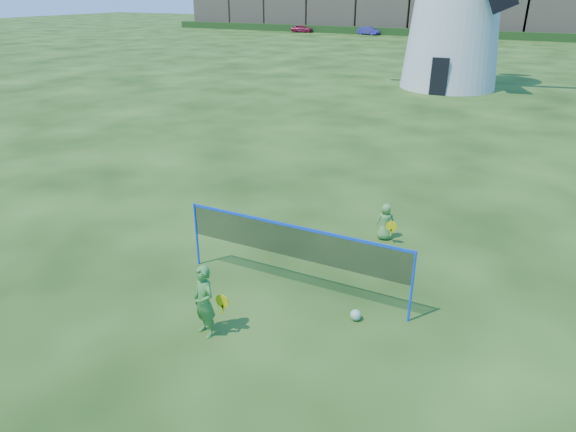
# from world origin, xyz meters

# --- Properties ---
(ground) EXTENTS (220.00, 220.00, 0.00)m
(ground) POSITION_xyz_m (0.00, 0.00, 0.00)
(ground) COLOR black
(ground) RESTS_ON ground
(badminton_net) EXTENTS (5.05, 0.05, 1.55)m
(badminton_net) POSITION_xyz_m (0.56, 0.05, 1.14)
(badminton_net) COLOR blue
(badminton_net) RESTS_ON ground
(player_girl) EXTENTS (0.73, 0.52, 1.44)m
(player_girl) POSITION_xyz_m (-0.24, -2.05, 0.72)
(player_girl) COLOR #408635
(player_girl) RESTS_ON ground
(player_boy) EXTENTS (0.64, 0.46, 0.97)m
(player_boy) POSITION_xyz_m (1.60, 3.31, 0.49)
(player_boy) COLOR #5C9849
(player_boy) RESTS_ON ground
(play_ball) EXTENTS (0.22, 0.22, 0.22)m
(play_ball) POSITION_xyz_m (2.13, -0.37, 0.11)
(play_ball) COLOR green
(play_ball) RESTS_ON ground
(terraced_houses) EXTENTS (60.23, 8.40, 8.21)m
(terraced_houses) POSITION_xyz_m (-21.88, 72.00, 3.88)
(terraced_houses) COLOR tan
(terraced_houses) RESTS_ON ground
(hedge) EXTENTS (62.00, 0.80, 1.00)m
(hedge) POSITION_xyz_m (-22.00, 66.00, 0.50)
(hedge) COLOR #193814
(hedge) RESTS_ON ground
(car_left) EXTENTS (3.48, 1.99, 1.11)m
(car_left) POSITION_xyz_m (-29.89, 64.93, 0.56)
(car_left) COLOR maroon
(car_left) RESTS_ON ground
(car_right) EXTENTS (3.56, 2.12, 1.11)m
(car_right) POSITION_xyz_m (-19.46, 65.34, 0.55)
(car_right) COLOR navy
(car_right) RESTS_ON ground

